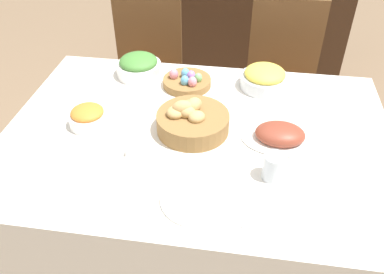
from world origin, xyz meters
The scene contains 17 objects.
ground_plane centered at (0.00, 0.00, 0.00)m, with size 12.00×12.00×0.00m, color #7F664C.
dining_table centered at (0.00, 0.00, 0.38)m, with size 1.52×1.08×0.75m.
chair_far_left centered at (-0.45, 0.90, 0.51)m, with size 0.43×0.43×0.94m.
chair_far_right centered at (0.39, 0.90, 0.51)m, with size 0.43×0.43×0.94m.
sideboard centered at (0.14, 1.90, 0.43)m, with size 1.51×0.44×0.87m.
bread_basket centered at (-0.02, 0.01, 0.80)m, with size 0.28×0.28×0.13m.
egg_basket centered at (-0.09, 0.34, 0.78)m, with size 0.22×0.22×0.08m.
ham_platter centered at (0.32, 0.00, 0.78)m, with size 0.29×0.20×0.07m.
carrot_bowl centered at (-0.44, -0.01, 0.79)m, with size 0.15×0.15×0.08m.
green_salad_bowl centered at (-0.34, 0.41, 0.80)m, with size 0.21×0.21×0.10m.
pineapple_bowl centered at (0.25, 0.38, 0.80)m, with size 0.22×0.22×0.10m.
dinner_plate centered at (0.05, -0.35, 0.76)m, with size 0.25×0.25×0.01m.
fork centered at (-0.10, -0.35, 0.76)m, with size 0.02×0.19×0.00m.
knife centered at (0.20, -0.35, 0.76)m, with size 0.02×0.19×0.00m.
spoon centered at (0.23, -0.35, 0.76)m, with size 0.02×0.19×0.00m.
drinking_cup centered at (0.29, -0.21, 0.80)m, with size 0.07×0.07×0.10m.
butter_dish centered at (-0.18, -0.15, 0.77)m, with size 0.10×0.06×0.03m.
Camera 1 is at (0.17, -1.25, 1.73)m, focal length 38.00 mm.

